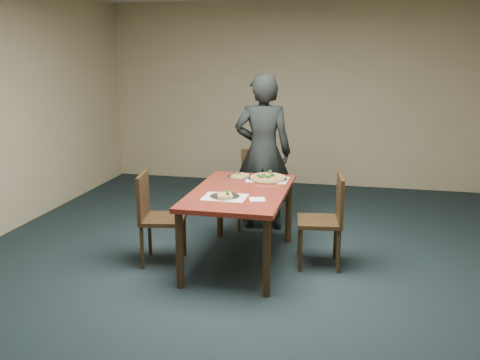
% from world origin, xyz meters
% --- Properties ---
extents(ground, '(8.00, 8.00, 0.00)m').
position_xyz_m(ground, '(0.00, 0.00, 0.00)').
color(ground, black).
rests_on(ground, ground).
extents(room_shell, '(8.00, 8.00, 8.00)m').
position_xyz_m(room_shell, '(0.00, 0.00, 1.74)').
color(room_shell, tan).
rests_on(room_shell, ground).
extents(dining_table, '(0.90, 1.50, 0.75)m').
position_xyz_m(dining_table, '(-0.15, 0.60, 0.66)').
color(dining_table, maroon).
rests_on(dining_table, ground).
extents(chair_far, '(0.45, 0.45, 0.91)m').
position_xyz_m(chair_far, '(-0.21, 1.79, 0.52)').
color(chair_far, black).
rests_on(chair_far, ground).
extents(chair_left, '(0.49, 0.49, 0.91)m').
position_xyz_m(chair_left, '(-0.97, 0.43, 0.52)').
color(chair_left, black).
rests_on(chair_left, ground).
extents(chair_right, '(0.47, 0.47, 0.91)m').
position_xyz_m(chair_right, '(0.69, 0.72, 0.52)').
color(chair_right, black).
rests_on(chair_right, ground).
extents(diner, '(0.71, 0.50, 1.82)m').
position_xyz_m(diner, '(-0.14, 1.74, 0.91)').
color(diner, black).
rests_on(diner, ground).
extents(placemat_main, '(0.42, 0.32, 0.00)m').
position_xyz_m(placemat_main, '(0.04, 1.08, 0.75)').
color(placemat_main, white).
rests_on(placemat_main, dining_table).
extents(placemat_near, '(0.40, 0.30, 0.00)m').
position_xyz_m(placemat_near, '(-0.23, 0.32, 0.75)').
color(placemat_near, white).
rests_on(placemat_near, dining_table).
extents(pizza_pan, '(0.41, 0.41, 0.07)m').
position_xyz_m(pizza_pan, '(0.03, 1.08, 0.77)').
color(pizza_pan, silver).
rests_on(pizza_pan, dining_table).
extents(slice_plate_near, '(0.28, 0.28, 0.06)m').
position_xyz_m(slice_plate_near, '(-0.23, 0.32, 0.76)').
color(slice_plate_near, silver).
rests_on(slice_plate_near, dining_table).
extents(slice_plate_far, '(0.28, 0.28, 0.06)m').
position_xyz_m(slice_plate_far, '(-0.28, 1.13, 0.76)').
color(slice_plate_far, silver).
rests_on(slice_plate_far, dining_table).
extents(napkin, '(0.17, 0.17, 0.01)m').
position_xyz_m(napkin, '(0.08, 0.30, 0.75)').
color(napkin, white).
rests_on(napkin, dining_table).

